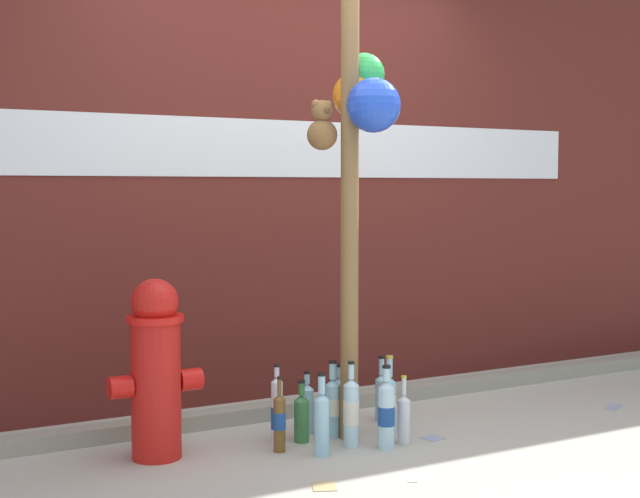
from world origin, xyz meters
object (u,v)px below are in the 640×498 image
object	(u,v)px
bottle_5	(307,407)
bottle_10	(381,396)
bottle_2	(351,411)
bottle_9	(389,402)
bottle_11	(322,422)
memorial_post	(356,73)
bottle_7	(386,413)
bottle_0	(339,405)
fire_hydrant	(156,368)
bottle_1	(333,405)
bottle_4	(277,411)
bottle_3	(404,417)
bottle_8	(301,417)
bottle_6	(279,421)

from	to	relation	value
bottle_5	bottle_10	xyz separation A→B (m)	(0.45, 0.01, 0.00)
bottle_2	bottle_9	bearing A→B (deg)	21.42
bottle_10	bottle_11	bearing A→B (deg)	-146.84
memorial_post	bottle_7	distance (m)	1.63
bottle_2	bottle_0	bearing A→B (deg)	73.78
fire_hydrant	bottle_0	size ratio (longest dim) A/B	2.38
bottle_0	bottle_7	world-z (taller)	bottle_7
bottle_1	bottle_10	distance (m)	0.39
bottle_4	bottle_11	xyz separation A→B (m)	(0.09, -0.29, 0.00)
bottle_0	bottle_7	xyz separation A→B (m)	(0.06, -0.35, 0.03)
bottle_1	bottle_0	bearing A→B (deg)	41.96
bottle_3	bottle_11	size ratio (longest dim) A/B	0.86
fire_hydrant	bottle_0	xyz separation A→B (m)	(0.94, -0.03, -0.28)
bottle_3	bottle_4	world-z (taller)	bottle_4
fire_hydrant	bottle_3	bearing A→B (deg)	-16.93
bottle_0	bottle_1	bearing A→B (deg)	-138.04
fire_hydrant	bottle_3	distance (m)	1.22
fire_hydrant	bottle_9	world-z (taller)	fire_hydrant
bottle_4	bottle_8	world-z (taller)	bottle_4
bottle_5	bottle_11	xyz separation A→B (m)	(-0.11, -0.36, 0.03)
memorial_post	bottle_0	distance (m)	1.65
bottle_8	bottle_11	bearing A→B (deg)	-93.75
bottle_1	bottle_8	distance (m)	0.18
bottle_4	bottle_11	size ratio (longest dim) A/B	0.99
bottle_7	bottle_5	bearing A→B (deg)	117.77
bottle_2	bottle_9	xyz separation A→B (m)	(0.29, 0.11, -0.01)
bottle_0	bottle_11	world-z (taller)	bottle_11
bottle_1	bottle_2	size ratio (longest dim) A/B	0.93
memorial_post	bottle_9	xyz separation A→B (m)	(0.20, 0.00, -1.63)
bottle_0	bottle_3	size ratio (longest dim) A/B	1.05
bottle_2	bottle_9	size ratio (longest dim) A/B	1.05
bottle_11	bottle_2	bearing A→B (deg)	15.74
bottle_3	bottle_2	bearing A→B (deg)	165.16
bottle_11	bottle_6	bearing A→B (deg)	135.71
bottle_3	bottle_4	size ratio (longest dim) A/B	0.86
bottle_0	bottle_2	xyz separation A→B (m)	(-0.07, -0.25, 0.03)
memorial_post	bottle_3	size ratio (longest dim) A/B	8.94
fire_hydrant	bottle_9	bearing A→B (deg)	-7.92
bottle_1	bottle_8	world-z (taller)	bottle_1
memorial_post	bottle_6	distance (m)	1.70
bottle_4	bottle_8	distance (m)	0.12
bottle_5	bottle_6	xyz separation A→B (m)	(-0.26, -0.21, 0.01)
bottle_0	bottle_8	distance (m)	0.25
bottle_3	bottle_5	bearing A→B (deg)	132.18
bottle_9	bottle_2	bearing A→B (deg)	-158.58
bottle_0	bottle_2	distance (m)	0.26
bottle_2	bottle_8	distance (m)	0.26
bottle_3	bottle_5	world-z (taller)	bottle_3
bottle_3	bottle_7	size ratio (longest dim) A/B	0.83
bottle_8	bottle_10	world-z (taller)	bottle_10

